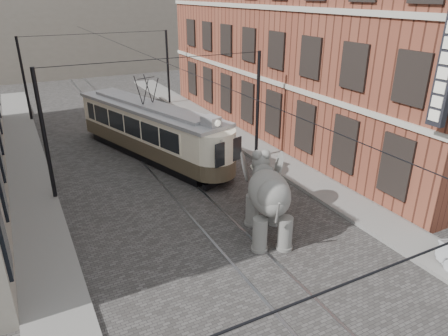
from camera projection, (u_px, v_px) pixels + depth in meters
ground at (223, 231)px, 16.43m from camera, size 120.00×120.00×0.00m
tram_rails at (223, 231)px, 16.42m from camera, size 1.54×80.00×0.02m
sidewalk_right at (339, 197)px, 18.94m from camera, size 2.00×60.00×0.15m
sidewalk_left at (50, 277)px, 13.65m from camera, size 2.00×60.00×0.15m
brick_building at (312, 40)px, 26.05m from camera, size 8.00×26.00×12.00m
distant_block at (61, 9)px, 46.29m from camera, size 28.00×10.00×14.00m
catenary at (171, 126)px, 19.24m from camera, size 11.00×30.20×6.00m
tram at (149, 118)px, 23.02m from camera, size 5.70×11.68×4.56m
elephant at (269, 202)px, 15.55m from camera, size 4.23×5.40×2.91m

